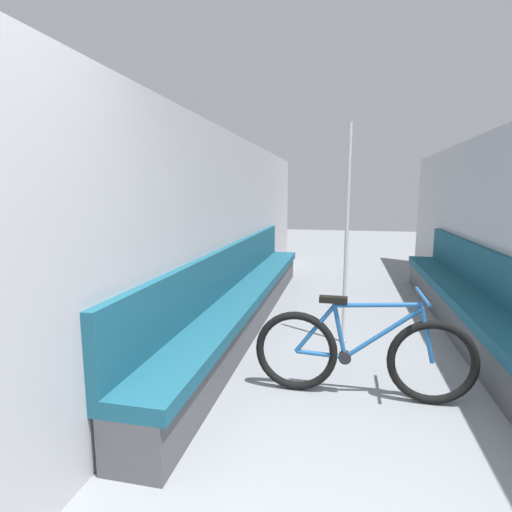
{
  "coord_description": "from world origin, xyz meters",
  "views": [
    {
      "loc": [
        -0.12,
        -0.82,
        1.49
      ],
      "look_at": [
        -1.03,
        3.3,
        0.81
      ],
      "focal_mm": 28.0,
      "sensor_mm": 36.0,
      "label": 1
    }
  ],
  "objects_px": {
    "bench_seat_row_right": "(474,311)",
    "grab_pole_near": "(346,240)",
    "bench_seat_row_left": "(246,297)",
    "bicycle": "(362,354)"
  },
  "relations": [
    {
      "from": "bench_seat_row_right",
      "to": "grab_pole_near",
      "type": "distance_m",
      "value": 1.53
    },
    {
      "from": "bench_seat_row_left",
      "to": "bench_seat_row_right",
      "type": "xyz_separation_m",
      "value": [
        2.38,
        0.0,
        0.0
      ]
    },
    {
      "from": "bicycle",
      "to": "bench_seat_row_left",
      "type": "bearing_deg",
      "value": 134.41
    },
    {
      "from": "bench_seat_row_left",
      "to": "bicycle",
      "type": "distance_m",
      "value": 1.89
    },
    {
      "from": "bench_seat_row_left",
      "to": "grab_pole_near",
      "type": "height_order",
      "value": "grab_pole_near"
    },
    {
      "from": "bicycle",
      "to": "grab_pole_near",
      "type": "bearing_deg",
      "value": 100.92
    },
    {
      "from": "bench_seat_row_right",
      "to": "bicycle",
      "type": "bearing_deg",
      "value": -128.7
    },
    {
      "from": "bench_seat_row_left",
      "to": "bicycle",
      "type": "xyz_separation_m",
      "value": [
        1.22,
        -1.44,
        0.03
      ]
    },
    {
      "from": "bench_seat_row_left",
      "to": "grab_pole_near",
      "type": "bearing_deg",
      "value": -18.44
    },
    {
      "from": "bench_seat_row_right",
      "to": "grab_pole_near",
      "type": "xyz_separation_m",
      "value": [
        -1.29,
        -0.37,
        0.74
      ]
    }
  ]
}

